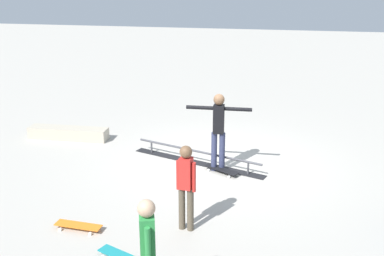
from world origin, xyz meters
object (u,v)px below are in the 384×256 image
Objects in this scene: grind_rail at (197,157)px; skateboard_main at (222,170)px; loose_skateboard_teal at (122,256)px; skater_main at (219,127)px; bystander_red_shirt at (186,183)px; skate_ledge at (68,133)px; loose_skateboard_orange at (78,225)px; bystander_green_shirt at (148,251)px.

grind_rail is 0.77m from skateboard_main.
skater_main is at bearing 97.89° from loose_skateboard_teal.
bystander_red_shirt reaches higher than grind_rail.
loose_skateboard_teal is at bearing 73.35° from skater_main.
skate_ledge is 1.22× the size of skater_main.
skateboard_main is (-4.29, 1.26, -0.08)m from skate_ledge.
bystander_red_shirt is (-4.08, 3.66, 0.69)m from skate_ledge.
skater_main is at bearing 167.77° from grind_rail.
skate_ledge is at bearing -19.17° from skater_main.
skater_main reaches higher than loose_skateboard_orange.
skater_main is at bearing 158.93° from bystander_green_shirt.
skateboard_main is 0.54× the size of bystander_red_shirt.
bystander_red_shirt is 0.96× the size of bystander_green_shirt.
bystander_green_shirt is at bearing -30.45° from loose_skateboard_teal.
bystander_red_shirt reaches higher than skate_ledge.
bystander_green_shirt is at bearing -82.87° from bystander_red_shirt.
skate_ledge is at bearing 144.64° from bystander_red_shirt.
bystander_red_shirt is at bearing -165.03° from loose_skateboard_orange.
bystander_green_shirt is at bearing 85.21° from skater_main.
skate_ledge is at bearing 4.15° from grind_rail.
bystander_red_shirt is (0.21, 2.40, 0.77)m from skateboard_main.
skateboard_main is (-0.11, 0.12, -0.92)m from skater_main.
skater_main is at bearing 161.55° from skateboard_main.
skateboard_main is at bearing 163.58° from skate_ledge.
skateboard_main and loose_skateboard_orange have the same top height.
loose_skateboard_orange is (1.77, -1.58, -0.80)m from bystander_green_shirt.
skateboard_main is 1.00× the size of loose_skateboard_orange.
bystander_red_shirt reaches higher than loose_skateboard_teal.
skater_main is 3.59m from loose_skateboard_orange.
skater_main is 2.13× the size of loose_skateboard_orange.
skater_main reaches higher than bystander_red_shirt.
bystander_green_shirt reaches higher than skateboard_main.
skater_main reaches higher than loose_skateboard_teal.
skateboard_main is at bearing 91.64° from bystander_red_shirt.
skater_main is 2.10× the size of loose_skateboard_teal.
bystander_green_shirt is 1.43m from loose_skateboard_teal.
loose_skateboard_teal is (-3.35, 4.74, -0.08)m from skate_ledge.
skateboard_main is at bearing -123.20° from loose_skateboard_orange.
grind_rail is at bearing -110.50° from loose_skateboard_orange.
loose_skateboard_teal is (0.82, 3.59, -0.92)m from skater_main.
skate_ledge is (3.64, -0.85, 0.02)m from grind_rail.
loose_skateboard_teal is at bearing -117.37° from bystander_red_shirt.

